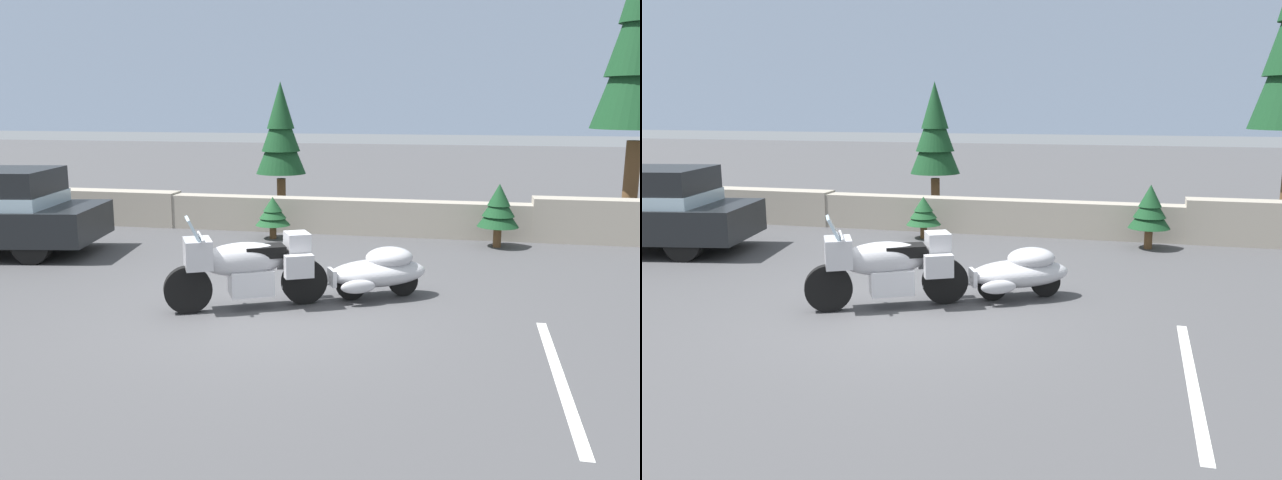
% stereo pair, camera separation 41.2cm
% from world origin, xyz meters
% --- Properties ---
extents(ground_plane, '(80.00, 80.00, 0.00)m').
position_xyz_m(ground_plane, '(0.00, 0.00, 0.00)').
color(ground_plane, '#424244').
extents(stone_guard_wall, '(24.00, 0.59, 0.92)m').
position_xyz_m(stone_guard_wall, '(0.29, 6.03, 0.42)').
color(stone_guard_wall, gray).
rests_on(stone_guard_wall, ground).
extents(distant_ridgeline, '(240.00, 80.00, 16.00)m').
position_xyz_m(distant_ridgeline, '(0.00, 96.06, 8.00)').
color(distant_ridgeline, '#8C9EB7').
rests_on(distant_ridgeline, ground).
extents(touring_motorcycle, '(2.11, 1.37, 1.33)m').
position_xyz_m(touring_motorcycle, '(-0.36, 0.15, 0.62)').
color(touring_motorcycle, black).
rests_on(touring_motorcycle, ground).
extents(car_shaped_trailer, '(2.12, 1.35, 0.76)m').
position_xyz_m(car_shaped_trailer, '(1.38, 1.06, 0.41)').
color(car_shaped_trailer, black).
rests_on(car_shaped_trailer, ground).
extents(pine_tree_secondary, '(1.26, 1.26, 3.39)m').
position_xyz_m(pine_tree_secondary, '(-1.97, 7.92, 2.12)').
color(pine_tree_secondary, brown).
rests_on(pine_tree_secondary, ground).
extents(pine_sapling_near, '(0.83, 0.83, 1.29)m').
position_xyz_m(pine_sapling_near, '(3.27, 5.17, 0.80)').
color(pine_sapling_near, brown).
rests_on(pine_sapling_near, ground).
extents(pine_sapling_farther, '(0.75, 0.75, 0.90)m').
position_xyz_m(pine_sapling_farther, '(-1.39, 5.09, 0.56)').
color(pine_sapling_farther, brown).
rests_on(pine_sapling_farther, ground).
extents(parking_stripe_marker, '(0.12, 3.60, 0.01)m').
position_xyz_m(parking_stripe_marker, '(3.64, -1.50, 0.00)').
color(parking_stripe_marker, silver).
rests_on(parking_stripe_marker, ground).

